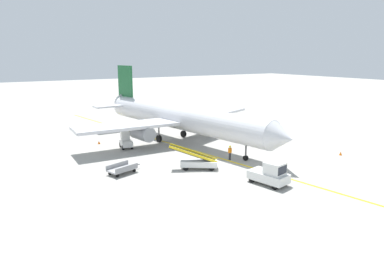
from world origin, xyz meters
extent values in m
plane|color=#9E9B93|center=(0.00, 0.00, 0.00)|extent=(300.00, 300.00, 0.00)
cube|color=yellow|center=(1.69, 5.00, 0.00)|extent=(14.52, 78.78, 0.01)
cylinder|color=silver|center=(1.69, 13.70, 3.45)|extent=(8.58, 30.11, 3.30)
cone|color=silver|center=(4.57, -2.24, 3.45)|extent=(3.61, 2.94, 3.23)
cone|color=silver|center=(-1.22, 29.84, 3.85)|extent=(3.58, 3.31, 3.14)
cube|color=silver|center=(8.79, 16.51, 3.05)|extent=(13.70, 8.99, 0.36)
cylinder|color=gray|center=(7.36, 15.23, 2.05)|extent=(2.44, 3.49, 1.90)
cube|color=silver|center=(-5.95, 13.84, 3.05)|extent=(13.13, 4.80, 0.36)
cylinder|color=gray|center=(-4.15, 13.15, 2.05)|extent=(2.44, 3.49, 1.90)
cube|color=#19592D|center=(-0.80, 27.48, 7.50)|extent=(0.99, 3.99, 5.20)
cube|color=silver|center=(2.23, 27.62, 3.85)|extent=(5.63, 3.72, 0.24)
cube|color=silver|center=(-3.68, 26.55, 3.85)|extent=(5.28, 2.40, 0.24)
cylinder|color=#4C4C51|center=(3.74, 2.38, 1.56)|extent=(0.20, 0.20, 3.12)
cylinder|color=black|center=(3.74, 2.38, 0.28)|extent=(0.44, 0.61, 0.56)
cylinder|color=#4C4C51|center=(3.50, 16.06, 1.56)|extent=(0.20, 0.20, 3.12)
cylinder|color=black|center=(3.50, 16.06, 0.48)|extent=(0.52, 1.01, 0.96)
cylinder|color=#4C4C51|center=(-0.83, 15.28, 1.56)|extent=(0.20, 0.20, 3.12)
cylinder|color=black|center=(-0.83, 15.28, 0.48)|extent=(0.52, 1.01, 0.96)
cube|color=black|center=(4.22, -0.27, 3.80)|extent=(2.94, 1.48, 0.60)
cube|color=silver|center=(0.72, -4.43, 0.70)|extent=(2.61, 3.92, 0.80)
cube|color=silver|center=(0.85, -5.05, 1.65)|extent=(1.83, 1.90, 1.10)
cube|color=black|center=(1.01, -5.81, 1.65)|extent=(1.41, 0.38, 0.77)
cylinder|color=black|center=(1.77, -5.50, 0.30)|extent=(0.34, 0.63, 0.60)
cylinder|color=black|center=(0.19, -5.83, 0.30)|extent=(0.34, 0.63, 0.60)
cylinder|color=black|center=(1.24, -3.03, 0.30)|extent=(0.34, 0.63, 0.60)
cylinder|color=black|center=(-0.34, -3.37, 0.30)|extent=(0.34, 0.63, 0.60)
cube|color=silver|center=(-5.84, 14.62, 0.65)|extent=(1.66, 2.57, 0.70)
cube|color=silver|center=(-5.78, 15.03, 1.55)|extent=(1.19, 1.23, 1.10)
cube|color=black|center=(-5.70, 15.54, 1.55)|extent=(0.98, 0.23, 0.77)
cylinder|color=black|center=(-6.26, 15.54, 0.30)|extent=(0.31, 0.63, 0.60)
cylinder|color=black|center=(-5.17, 15.36, 0.30)|extent=(0.31, 0.63, 0.60)
cylinder|color=black|center=(-6.52, 13.88, 0.30)|extent=(0.31, 0.63, 0.60)
cylinder|color=black|center=(-5.43, 13.70, 0.30)|extent=(0.31, 0.63, 0.60)
cube|color=silver|center=(-2.37, 2.63, 0.60)|extent=(3.98, 3.39, 0.60)
cylinder|color=black|center=(-3.83, 2.86, 0.30)|extent=(0.62, 0.52, 0.60)
cylinder|color=black|center=(-3.11, 3.91, 0.30)|extent=(0.62, 0.52, 0.60)
cylinder|color=black|center=(-1.64, 1.36, 0.30)|extent=(0.62, 0.52, 0.60)
cylinder|color=black|center=(-0.91, 2.41, 0.30)|extent=(0.62, 0.52, 0.60)
cube|color=black|center=(-2.87, 2.98, 1.55)|extent=(4.62, 3.57, 1.76)
cube|color=yellow|center=(-3.12, 2.60, 1.67)|extent=(4.18, 2.91, 1.84)
cube|color=yellow|center=(-2.61, 3.35, 1.67)|extent=(4.18, 2.91, 1.84)
cube|color=#A5A5A8|center=(-9.80, 5.37, 0.44)|extent=(3.13, 2.29, 0.16)
cube|color=#4C4C51|center=(-8.04, 5.95, 0.42)|extent=(0.88, 0.36, 0.08)
cylinder|color=#4C4C51|center=(-7.62, 6.09, 0.42)|extent=(0.12, 0.12, 0.05)
cube|color=gray|center=(-10.04, 6.09, 0.69)|extent=(2.68, 0.93, 0.50)
cube|color=gray|center=(-9.57, 4.66, 0.69)|extent=(2.68, 0.93, 0.50)
cylinder|color=black|center=(-8.99, 6.27, 0.18)|extent=(0.38, 0.23, 0.36)
cylinder|color=black|center=(-8.62, 5.13, 0.18)|extent=(0.38, 0.23, 0.36)
cylinder|color=black|center=(-10.99, 5.62, 0.18)|extent=(0.38, 0.23, 0.36)
cylinder|color=black|center=(-10.62, 4.48, 0.18)|extent=(0.38, 0.23, 0.36)
cylinder|color=#26262D|center=(2.28, 3.42, 0.42)|extent=(0.24, 0.24, 0.85)
cube|color=orange|center=(2.28, 3.42, 1.13)|extent=(0.36, 0.22, 0.56)
sphere|color=beige|center=(2.28, 3.42, 1.52)|extent=(0.20, 0.20, 0.20)
sphere|color=yellow|center=(2.28, 3.42, 1.58)|extent=(0.24, 0.24, 0.24)
cone|color=orange|center=(-8.22, 18.47, 0.22)|extent=(0.36, 0.36, 0.44)
cone|color=orange|center=(14.77, -1.89, 0.22)|extent=(0.36, 0.36, 0.44)
cone|color=orange|center=(9.71, 5.74, 0.22)|extent=(0.36, 0.36, 0.44)
camera|label=1|loc=(-21.28, -26.96, 11.61)|focal=32.74mm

